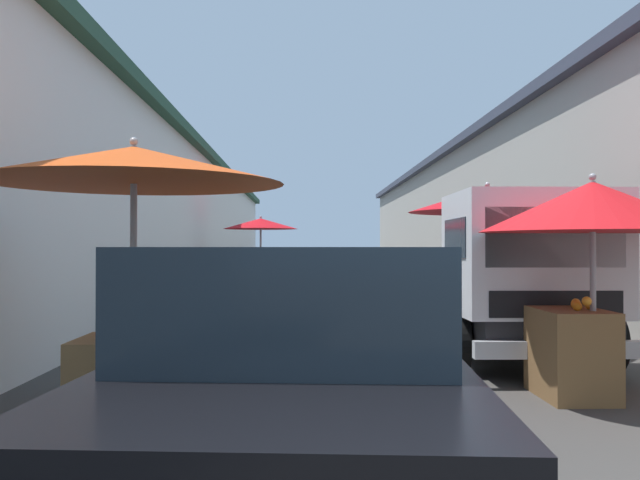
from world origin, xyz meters
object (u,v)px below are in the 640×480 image
(fruit_stall_far_left, at_px, (589,235))
(fruit_stall_mid_lane, at_px, (490,226))
(fruit_stall_near_left, at_px, (132,205))
(parked_scooter, at_px, (245,303))
(hatchback_car, at_px, (298,373))
(fruit_stall_far_right, at_px, (259,237))
(plastic_stool, at_px, (138,352))
(delivery_truck, at_px, (513,280))
(vendor_by_crates, at_px, (450,272))

(fruit_stall_far_left, bearing_deg, fruit_stall_mid_lane, 1.67)
(fruit_stall_near_left, distance_m, parked_scooter, 6.59)
(fruit_stall_mid_lane, relative_size, hatchback_car, 0.59)
(fruit_stall_near_left, bearing_deg, fruit_stall_far_right, -0.54)
(fruit_stall_far_right, height_order, parked_scooter, fruit_stall_far_right)
(fruit_stall_near_left, distance_m, fruit_stall_far_left, 4.18)
(fruit_stall_near_left, xyz_separation_m, fruit_stall_far_left, (0.73, -4.11, -0.23))
(fruit_stall_mid_lane, xyz_separation_m, hatchback_car, (-5.48, 2.65, -1.00))
(fruit_stall_far_right, xyz_separation_m, plastic_stool, (-12.26, 0.50, -1.44))
(plastic_stool, bearing_deg, delivery_truck, -76.56)
(fruit_stall_mid_lane, distance_m, parked_scooter, 4.72)
(plastic_stool, bearing_deg, fruit_stall_near_left, -167.79)
(hatchback_car, height_order, delivery_truck, delivery_truck)
(hatchback_car, distance_m, delivery_truck, 5.24)
(fruit_stall_mid_lane, relative_size, parked_scooter, 1.43)
(delivery_truck, xyz_separation_m, plastic_stool, (-1.05, 4.40, -0.71))
(vendor_by_crates, bearing_deg, plastic_stool, 145.79)
(fruit_stall_near_left, relative_size, fruit_stall_far_left, 1.15)
(plastic_stool, bearing_deg, fruit_stall_mid_lane, -65.27)
(delivery_truck, relative_size, vendor_by_crates, 3.09)
(fruit_stall_near_left, distance_m, plastic_stool, 2.29)
(fruit_stall_mid_lane, relative_size, vendor_by_crates, 1.48)
(fruit_stall_far_left, height_order, hatchback_car, fruit_stall_far_left)
(hatchback_car, xyz_separation_m, delivery_truck, (4.51, -2.65, 0.30))
(fruit_stall_near_left, relative_size, delivery_truck, 0.50)
(fruit_stall_far_left, bearing_deg, fruit_stall_near_left, 100.02)
(fruit_stall_near_left, height_order, hatchback_car, fruit_stall_near_left)
(vendor_by_crates, bearing_deg, fruit_stall_near_left, 152.98)
(fruit_stall_near_left, bearing_deg, delivery_truck, -55.50)
(fruit_stall_mid_lane, height_order, parked_scooter, fruit_stall_mid_lane)
(fruit_stall_far_left, bearing_deg, plastic_stool, 77.53)
(fruit_stall_far_right, height_order, vendor_by_crates, fruit_stall_far_right)
(parked_scooter, bearing_deg, fruit_stall_far_left, -146.78)
(delivery_truck, height_order, parked_scooter, delivery_truck)
(hatchback_car, distance_m, plastic_stool, 3.90)
(fruit_stall_far_right, distance_m, delivery_truck, 11.89)
(fruit_stall_mid_lane, height_order, fruit_stall_far_left, fruit_stall_mid_lane)
(vendor_by_crates, bearing_deg, delivery_truck, 174.61)
(fruit_stall_near_left, bearing_deg, parked_scooter, -3.33)
(fruit_stall_mid_lane, height_order, fruit_stall_far_right, fruit_stall_far_right)
(fruit_stall_far_right, height_order, hatchback_car, fruit_stall_far_right)
(parked_scooter, height_order, plastic_stool, parked_scooter)
(fruit_stall_mid_lane, distance_m, fruit_stall_near_left, 5.50)
(fruit_stall_near_left, relative_size, vendor_by_crates, 1.56)
(fruit_stall_far_left, height_order, vendor_by_crates, fruit_stall_far_left)
(fruit_stall_near_left, height_order, parked_scooter, fruit_stall_near_left)
(fruit_stall_near_left, height_order, plastic_stool, fruit_stall_near_left)
(fruit_stall_near_left, height_order, fruit_stall_far_left, fruit_stall_near_left)
(fruit_stall_far_left, relative_size, parked_scooter, 1.30)
(hatchback_car, bearing_deg, delivery_truck, -30.48)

